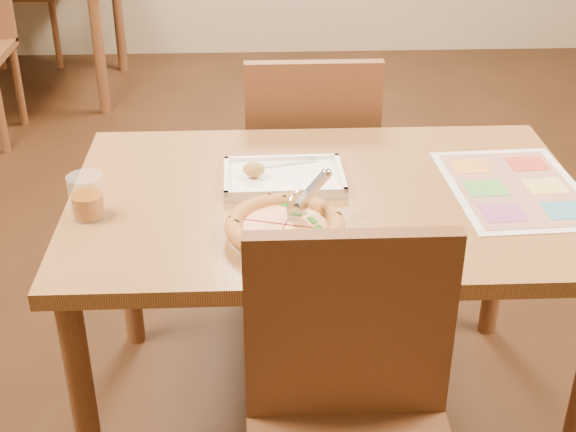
{
  "coord_description": "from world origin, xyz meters",
  "views": [
    {
      "loc": [
        -0.18,
        -1.8,
        1.65
      ],
      "look_at": [
        -0.11,
        -0.2,
        0.77
      ],
      "focal_mm": 50.0,
      "sensor_mm": 36.0,
      "label": 1
    }
  ],
  "objects_px": {
    "dining_table": "(327,223)",
    "menu": "(515,188)",
    "chair_near": "(352,403)",
    "appetizer_tray": "(282,178)",
    "chair_far": "(310,151)",
    "glass_tumbler": "(87,199)",
    "plate": "(288,232)",
    "pizza_cutter": "(307,195)",
    "pizza": "(285,226)"
  },
  "relations": [
    {
      "from": "chair_near",
      "to": "pizza_cutter",
      "type": "height_order",
      "value": "chair_near"
    },
    {
      "from": "chair_near",
      "to": "menu",
      "type": "xyz_separation_m",
      "value": [
        0.48,
        0.61,
        0.16
      ]
    },
    {
      "from": "chair_near",
      "to": "chair_far",
      "type": "height_order",
      "value": "same"
    },
    {
      "from": "chair_far",
      "to": "dining_table",
      "type": "bearing_deg",
      "value": 90.0
    },
    {
      "from": "chair_far",
      "to": "glass_tumbler",
      "type": "bearing_deg",
      "value": 50.03
    },
    {
      "from": "glass_tumbler",
      "to": "chair_near",
      "type": "bearing_deg",
      "value": -41.2
    },
    {
      "from": "dining_table",
      "to": "menu",
      "type": "relative_size",
      "value": 2.79
    },
    {
      "from": "dining_table",
      "to": "appetizer_tray",
      "type": "bearing_deg",
      "value": 148.47
    },
    {
      "from": "dining_table",
      "to": "appetizer_tray",
      "type": "distance_m",
      "value": 0.16
    },
    {
      "from": "pizza_cutter",
      "to": "chair_near",
      "type": "bearing_deg",
      "value": -131.04
    },
    {
      "from": "pizza_cutter",
      "to": "glass_tumbler",
      "type": "relative_size",
      "value": 1.14
    },
    {
      "from": "appetizer_tray",
      "to": "menu",
      "type": "bearing_deg",
      "value": -6.03
    },
    {
      "from": "chair_far",
      "to": "pizza_cutter",
      "type": "height_order",
      "value": "chair_far"
    },
    {
      "from": "appetizer_tray",
      "to": "glass_tumbler",
      "type": "bearing_deg",
      "value": -160.89
    },
    {
      "from": "plate",
      "to": "pizza_cutter",
      "type": "xyz_separation_m",
      "value": [
        0.05,
        0.03,
        0.08
      ]
    },
    {
      "from": "pizza",
      "to": "glass_tumbler",
      "type": "xyz_separation_m",
      "value": [
        -0.47,
        0.12,
        0.02
      ]
    },
    {
      "from": "pizza",
      "to": "menu",
      "type": "bearing_deg",
      "value": 19.92
    },
    {
      "from": "dining_table",
      "to": "plate",
      "type": "xyz_separation_m",
      "value": [
        -0.11,
        -0.2,
        0.09
      ]
    },
    {
      "from": "chair_near",
      "to": "chair_far",
      "type": "bearing_deg",
      "value": 90.0
    },
    {
      "from": "appetizer_tray",
      "to": "glass_tumbler",
      "type": "xyz_separation_m",
      "value": [
        -0.47,
        -0.16,
        0.04
      ]
    },
    {
      "from": "dining_table",
      "to": "pizza_cutter",
      "type": "bearing_deg",
      "value": -110.49
    },
    {
      "from": "pizza_cutter",
      "to": "menu",
      "type": "bearing_deg",
      "value": -31.55
    },
    {
      "from": "plate",
      "to": "chair_far",
      "type": "bearing_deg",
      "value": 82.29
    },
    {
      "from": "dining_table",
      "to": "chair_far",
      "type": "xyz_separation_m",
      "value": [
        -0.0,
        0.6,
        -0.07
      ]
    },
    {
      "from": "dining_table",
      "to": "appetizer_tray",
      "type": "xyz_separation_m",
      "value": [
        -0.11,
        0.07,
        0.1
      ]
    },
    {
      "from": "chair_near",
      "to": "appetizer_tray",
      "type": "relative_size",
      "value": 1.5
    },
    {
      "from": "dining_table",
      "to": "menu",
      "type": "xyz_separation_m",
      "value": [
        0.48,
        0.01,
        0.09
      ]
    },
    {
      "from": "dining_table",
      "to": "menu",
      "type": "bearing_deg",
      "value": 0.8
    },
    {
      "from": "dining_table",
      "to": "pizza_cutter",
      "type": "height_order",
      "value": "pizza_cutter"
    },
    {
      "from": "pizza",
      "to": "appetizer_tray",
      "type": "relative_size",
      "value": 0.88
    },
    {
      "from": "appetizer_tray",
      "to": "menu",
      "type": "height_order",
      "value": "appetizer_tray"
    },
    {
      "from": "plate",
      "to": "menu",
      "type": "relative_size",
      "value": 0.59
    },
    {
      "from": "menu",
      "to": "glass_tumbler",
      "type": "bearing_deg",
      "value": -174.69
    },
    {
      "from": "chair_far",
      "to": "glass_tumbler",
      "type": "height_order",
      "value": "chair_far"
    },
    {
      "from": "menu",
      "to": "appetizer_tray",
      "type": "bearing_deg",
      "value": 173.97
    },
    {
      "from": "pizza_cutter",
      "to": "glass_tumbler",
      "type": "bearing_deg",
      "value": 122.43
    },
    {
      "from": "appetizer_tray",
      "to": "glass_tumbler",
      "type": "distance_m",
      "value": 0.5
    },
    {
      "from": "dining_table",
      "to": "glass_tumbler",
      "type": "distance_m",
      "value": 0.6
    },
    {
      "from": "plate",
      "to": "pizza_cutter",
      "type": "relative_size",
      "value": 2.26
    },
    {
      "from": "dining_table",
      "to": "chair_near",
      "type": "height_order",
      "value": "chair_near"
    },
    {
      "from": "chair_near",
      "to": "plate",
      "type": "relative_size",
      "value": 1.71
    },
    {
      "from": "chair_near",
      "to": "menu",
      "type": "bearing_deg",
      "value": 51.52
    },
    {
      "from": "chair_near",
      "to": "plate",
      "type": "height_order",
      "value": "chair_near"
    },
    {
      "from": "plate",
      "to": "appetizer_tray",
      "type": "xyz_separation_m",
      "value": [
        -0.0,
        0.27,
        0.0
      ]
    },
    {
      "from": "chair_far",
      "to": "menu",
      "type": "distance_m",
      "value": 0.78
    },
    {
      "from": "plate",
      "to": "glass_tumbler",
      "type": "bearing_deg",
      "value": 166.84
    },
    {
      "from": "chair_near",
      "to": "appetizer_tray",
      "type": "bearing_deg",
      "value": 99.62
    },
    {
      "from": "pizza_cutter",
      "to": "menu",
      "type": "height_order",
      "value": "pizza_cutter"
    },
    {
      "from": "glass_tumbler",
      "to": "menu",
      "type": "bearing_deg",
      "value": 5.31
    },
    {
      "from": "glass_tumbler",
      "to": "menu",
      "type": "relative_size",
      "value": 0.23
    }
  ]
}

